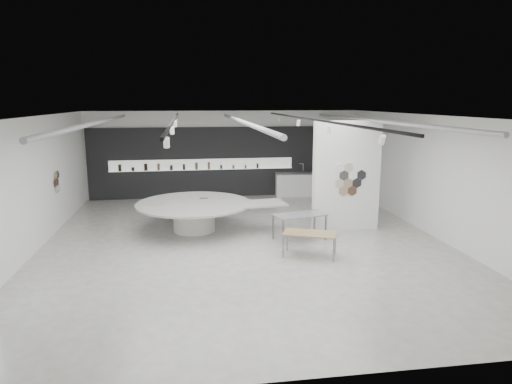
{
  "coord_description": "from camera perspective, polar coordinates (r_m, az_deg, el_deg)",
  "views": [
    {
      "loc": [
        -1.64,
        -13.17,
        4.25
      ],
      "look_at": [
        0.53,
        1.2,
        1.32
      ],
      "focal_mm": 32.0,
      "sensor_mm": 36.0,
      "label": 1
    }
  ],
  "objects": [
    {
      "name": "kitchen_counter",
      "position": [
        20.61,
        5.01,
        0.95
      ],
      "size": [
        1.9,
        0.89,
        1.45
      ],
      "rotation": [
        0.0,
        0.0,
        -0.09
      ],
      "color": "white",
      "rests_on": "ground"
    },
    {
      "name": "sample_table_wood",
      "position": [
        12.69,
        6.74,
        -5.29
      ],
      "size": [
        1.6,
        1.21,
        0.67
      ],
      "rotation": [
        0.0,
        0.0,
        -0.39
      ],
      "color": "olive",
      "rests_on": "ground"
    },
    {
      "name": "display_island",
      "position": [
        15.15,
        -7.45,
        -2.54
      ],
      "size": [
        5.08,
        4.13,
        0.96
      ],
      "rotation": [
        0.0,
        0.0,
        0.1
      ],
      "color": "white",
      "rests_on": "ground"
    },
    {
      "name": "partition_column",
      "position": [
        15.27,
        11.23,
        1.95
      ],
      "size": [
        2.2,
        0.38,
        3.6
      ],
      "color": "white",
      "rests_on": "ground"
    },
    {
      "name": "sample_table_stone",
      "position": [
        14.13,
        5.49,
        -3.07
      ],
      "size": [
        1.7,
        1.14,
        0.8
      ],
      "rotation": [
        0.0,
        0.0,
        0.25
      ],
      "color": "slate",
      "rests_on": "ground"
    },
    {
      "name": "room",
      "position": [
        13.43,
        -1.86,
        2.07
      ],
      "size": [
        12.02,
        14.02,
        3.82
      ],
      "color": "#B1B0A7",
      "rests_on": "ground"
    },
    {
      "name": "back_wall_display",
      "position": [
        20.34,
        -4.12,
        3.73
      ],
      "size": [
        11.8,
        0.27,
        3.1
      ],
      "color": "black",
      "rests_on": "ground"
    }
  ]
}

